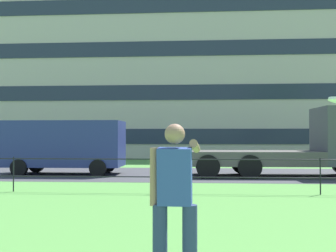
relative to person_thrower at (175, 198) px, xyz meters
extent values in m
cube|color=#424247|center=(1.42, 13.14, -0.93)|extent=(80.00, 6.71, 0.01)
cylinder|color=black|center=(-5.08, 7.20, -0.43)|extent=(0.04, 0.04, 1.00)
cylinder|color=black|center=(-0.75, 7.20, -0.43)|extent=(0.04, 0.04, 1.00)
cylinder|color=black|center=(3.58, 7.20, -0.43)|extent=(0.04, 0.04, 1.00)
cylinder|color=black|center=(1.42, 7.20, -0.48)|extent=(38.97, 0.03, 0.03)
cylinder|color=black|center=(1.42, 7.20, 0.02)|extent=(38.97, 0.03, 0.03)
cylinder|color=navy|center=(-0.16, -0.01, -0.50)|extent=(0.16, 0.16, 0.86)
cylinder|color=navy|center=(0.16, -0.02, -0.50)|extent=(0.16, 0.16, 0.86)
cube|color=#334C99|center=(0.00, -0.01, 0.23)|extent=(0.37, 0.28, 0.62)
sphere|color=#A87A5B|center=(0.00, -0.01, 0.68)|extent=(0.22, 0.22, 0.22)
cylinder|color=#A87A5B|center=(0.22, 0.28, 0.54)|extent=(0.12, 0.63, 0.17)
cylinder|color=#A87A5B|center=(-0.22, 0.00, 0.22)|extent=(0.09, 0.09, 0.62)
cube|color=navy|center=(-5.43, 12.68, 0.36)|extent=(5.03, 2.03, 1.90)
cube|color=#283342|center=(-3.43, 12.71, 0.69)|extent=(0.14, 1.67, 0.76)
cylinder|color=black|center=(-3.75, 13.63, -0.59)|extent=(0.68, 0.25, 0.68)
cylinder|color=black|center=(-3.72, 11.77, -0.59)|extent=(0.68, 0.25, 0.68)
cylinder|color=black|center=(-6.94, 13.59, -0.59)|extent=(0.68, 0.25, 0.68)
cylinder|color=black|center=(-6.92, 11.72, -0.59)|extent=(0.68, 0.25, 0.68)
cube|color=#56514C|center=(2.40, 12.37, -0.20)|extent=(5.27, 2.46, 0.56)
cylinder|color=black|center=(2.11, 13.42, -0.48)|extent=(0.91, 0.33, 0.90)
cylinder|color=black|center=(2.17, 11.31, -0.48)|extent=(0.91, 0.33, 0.90)
cylinder|color=black|center=(0.55, 13.37, -0.48)|extent=(0.91, 0.33, 0.90)
cylinder|color=black|center=(0.61, 11.26, -0.48)|extent=(0.91, 0.33, 0.90)
cube|color=beige|center=(-2.60, 31.10, 5.45)|extent=(37.17, 11.20, 12.77)
cube|color=gray|center=(-2.60, 31.10, 12.04)|extent=(37.41, 11.44, 0.40)
cube|color=#283342|center=(-2.60, 25.47, 0.66)|extent=(31.22, 0.06, 1.10)
cube|color=#283342|center=(-2.60, 25.47, 3.85)|extent=(31.22, 0.06, 1.10)
cube|color=#283342|center=(-2.60, 25.47, 7.05)|extent=(31.22, 0.06, 1.10)
cube|color=#283342|center=(-2.60, 25.47, 10.24)|extent=(31.22, 0.06, 1.10)
camera|label=1|loc=(0.25, -4.46, 0.66)|focal=44.46mm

